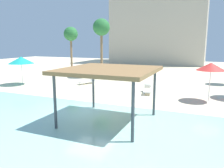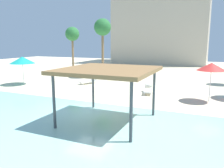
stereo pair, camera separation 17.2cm
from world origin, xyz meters
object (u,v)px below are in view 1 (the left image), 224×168
(beach_umbrella_red_2, at_px, (211,67))
(palm_tree_2, at_px, (101,29))
(lounge_chair_1, at_px, (88,80))
(beach_umbrella_teal_4, at_px, (21,60))
(lounge_chair_0, at_px, (148,89))
(shade_pavilion, at_px, (109,72))
(palm_tree_1, at_px, (71,35))

(beach_umbrella_red_2, bearing_deg, palm_tree_2, 149.55)
(lounge_chair_1, bearing_deg, beach_umbrella_teal_4, -37.14)
(beach_umbrella_teal_4, xyz_separation_m, lounge_chair_0, (12.03, 1.13, -2.03))
(shade_pavilion, relative_size, palm_tree_2, 0.67)
(lounge_chair_0, bearing_deg, beach_umbrella_red_2, 67.23)
(beach_umbrella_red_2, bearing_deg, beach_umbrella_teal_4, -178.98)
(shade_pavilion, bearing_deg, palm_tree_1, 128.24)
(beach_umbrella_teal_4, xyz_separation_m, palm_tree_1, (-1.16, 10.35, 2.64))
(beach_umbrella_red_2, bearing_deg, shade_pavilion, -125.57)
(beach_umbrella_red_2, relative_size, beach_umbrella_teal_4, 1.00)
(shade_pavilion, xyz_separation_m, lounge_chair_0, (0.13, 7.36, -2.27))
(palm_tree_2, bearing_deg, lounge_chair_0, -40.36)
(shade_pavilion, relative_size, palm_tree_1, 0.73)
(shade_pavilion, relative_size, lounge_chair_1, 2.27)
(shade_pavilion, bearing_deg, palm_tree_2, 117.22)
(palm_tree_2, bearing_deg, beach_umbrella_teal_4, -125.78)
(lounge_chair_1, distance_m, palm_tree_1, 11.06)
(beach_umbrella_teal_4, bearing_deg, lounge_chair_0, 5.39)
(beach_umbrella_teal_4, bearing_deg, lounge_chair_1, 27.71)
(palm_tree_1, height_order, palm_tree_2, palm_tree_2)
(shade_pavilion, xyz_separation_m, lounge_chair_1, (-6.31, 9.16, -2.27))
(shade_pavilion, xyz_separation_m, beach_umbrella_teal_4, (-11.90, 6.22, -0.25))
(shade_pavilion, height_order, lounge_chair_0, shade_pavilion)
(lounge_chair_0, xyz_separation_m, lounge_chair_1, (-6.44, 1.80, 0.00))
(beach_umbrella_teal_4, relative_size, lounge_chair_0, 1.36)
(beach_umbrella_teal_4, bearing_deg, beach_umbrella_red_2, 1.02)
(beach_umbrella_teal_4, xyz_separation_m, lounge_chair_1, (5.59, 2.94, -2.03))
(lounge_chair_0, bearing_deg, lounge_chair_1, -117.89)
(beach_umbrella_red_2, xyz_separation_m, beach_umbrella_teal_4, (-16.56, -0.30, -0.05))
(beach_umbrella_teal_4, bearing_deg, shade_pavilion, -27.60)
(beach_umbrella_teal_4, bearing_deg, palm_tree_1, 96.38)
(beach_umbrella_red_2, relative_size, lounge_chair_0, 1.35)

